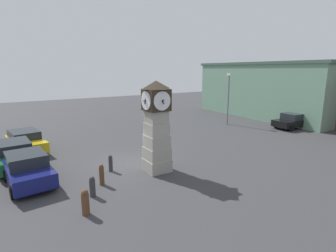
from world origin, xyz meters
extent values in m
plane|color=#38383A|center=(0.00, 0.00, 0.00)|extent=(78.82, 78.82, 0.00)
cube|color=#9A958B|center=(1.86, 0.88, 0.35)|extent=(1.32, 1.32, 0.70)
cube|color=#9A958B|center=(1.86, 0.88, 1.05)|extent=(1.25, 1.25, 0.70)
cube|color=#9C978D|center=(1.86, 0.88, 1.74)|extent=(1.17, 1.17, 0.70)
cube|color=#A19B91|center=(1.86, 0.88, 2.44)|extent=(1.10, 1.10, 0.70)
cube|color=#9A958B|center=(1.86, 0.88, 3.14)|extent=(1.03, 1.03, 0.70)
cube|color=#2D2316|center=(1.86, 0.88, 4.08)|extent=(1.22, 1.22, 1.18)
cylinder|color=white|center=(1.86, 1.52, 4.08)|extent=(1.00, 0.04, 1.00)
cube|color=black|center=(1.86, 1.55, 4.08)|extent=(0.06, 0.15, 0.21)
cube|color=black|center=(1.86, 1.55, 4.08)|extent=(0.04, 0.35, 0.21)
cylinder|color=white|center=(1.86, 0.25, 4.08)|extent=(1.00, 0.04, 1.00)
cube|color=black|center=(1.86, 0.22, 4.08)|extent=(0.06, 0.23, 0.08)
cube|color=black|center=(1.86, 0.22, 4.08)|extent=(0.04, 0.12, 0.38)
cylinder|color=white|center=(2.49, 0.88, 4.08)|extent=(0.04, 1.00, 1.00)
cube|color=black|center=(2.52, 0.88, 4.08)|extent=(0.21, 0.06, 0.15)
cube|color=black|center=(2.52, 0.88, 4.08)|extent=(0.27, 0.04, 0.32)
cylinder|color=white|center=(1.22, 0.88, 4.08)|extent=(0.04, 1.00, 1.00)
cube|color=black|center=(1.19, 0.88, 4.08)|extent=(0.23, 0.06, 0.06)
cube|color=black|center=(1.19, 0.88, 4.08)|extent=(0.22, 0.04, 0.35)
pyramid|color=#2D2316|center=(1.86, 0.88, 4.88)|extent=(1.28, 1.28, 0.44)
cylinder|color=brown|center=(4.35, -3.84, 0.44)|extent=(0.31, 0.31, 0.89)
sphere|color=brown|center=(4.35, -3.84, 0.93)|extent=(0.28, 0.28, 0.28)
cylinder|color=#333338|center=(2.99, -3.15, 0.41)|extent=(0.26, 0.26, 0.82)
sphere|color=#333338|center=(2.99, -3.15, 0.86)|extent=(0.24, 0.24, 0.24)
cylinder|color=brown|center=(2.01, -2.39, 0.47)|extent=(0.24, 0.24, 0.94)
sphere|color=brown|center=(2.01, -2.39, 0.98)|extent=(0.22, 0.22, 0.22)
cylinder|color=#333338|center=(0.53, -1.38, 0.42)|extent=(0.23, 0.23, 0.84)
sphere|color=#333338|center=(0.53, -1.38, 0.87)|extent=(0.20, 0.20, 0.20)
cube|color=gold|center=(-6.00, -5.09, 0.62)|extent=(4.35, 2.47, 0.70)
cube|color=#1E2328|center=(-6.30, -5.13, 1.24)|extent=(2.50, 2.03, 0.53)
cylinder|color=black|center=(-4.88, -4.02, 0.32)|extent=(0.67, 0.32, 0.64)
cylinder|color=black|center=(-4.60, -5.74, 0.32)|extent=(0.67, 0.32, 0.64)
cylinder|color=black|center=(-7.40, -4.43, 0.32)|extent=(0.67, 0.32, 0.64)
cylinder|color=black|center=(-7.12, -6.15, 0.32)|extent=(0.67, 0.32, 0.64)
cube|color=#19602D|center=(-3.09, -5.93, 0.59)|extent=(4.23, 2.21, 0.65)
cube|color=#1E2328|center=(-3.39, -5.95, 1.22)|extent=(2.37, 1.93, 0.60)
cylinder|color=black|center=(-1.88, -4.92, 0.32)|extent=(0.65, 0.26, 0.64)
cylinder|color=black|center=(-4.42, -5.10, 0.32)|extent=(0.65, 0.26, 0.64)
cube|color=navy|center=(0.01, -5.46, 0.63)|extent=(3.95, 2.20, 0.72)
cube|color=#1E2328|center=(-0.27, -5.49, 1.28)|extent=(2.24, 1.90, 0.59)
cylinder|color=black|center=(1.11, -4.47, 0.32)|extent=(0.66, 0.28, 0.64)
cylinder|color=black|center=(1.27, -6.24, 0.32)|extent=(0.66, 0.28, 0.64)
cylinder|color=black|center=(-1.24, -4.68, 0.32)|extent=(0.66, 0.28, 0.64)
cylinder|color=black|center=(-1.08, -6.45, 0.32)|extent=(0.66, 0.28, 0.64)
cube|color=black|center=(-0.58, 17.64, 0.58)|extent=(2.06, 3.92, 0.61)
cube|color=#1E2328|center=(-0.56, 17.92, 1.18)|extent=(1.80, 2.20, 0.60)
cylinder|color=black|center=(0.20, 16.40, 0.32)|extent=(0.26, 0.65, 0.64)
cylinder|color=black|center=(-1.51, 16.52, 0.32)|extent=(0.26, 0.65, 0.64)
cylinder|color=black|center=(0.36, 18.76, 0.32)|extent=(0.26, 0.65, 0.64)
cylinder|color=black|center=(-1.35, 18.87, 0.32)|extent=(0.26, 0.65, 0.64)
cylinder|color=slate|center=(-5.36, 13.65, 2.54)|extent=(0.14, 0.14, 5.08)
cube|color=silver|center=(-5.36, 13.65, 5.20)|extent=(0.50, 0.24, 0.24)
cube|color=gray|center=(-6.67, 22.83, 3.11)|extent=(18.10, 9.62, 6.23)
cube|color=#405849|center=(-6.67, 22.83, 6.38)|extent=(18.65, 9.91, 0.30)
camera|label=1|loc=(14.14, -6.18, 5.69)|focal=28.00mm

